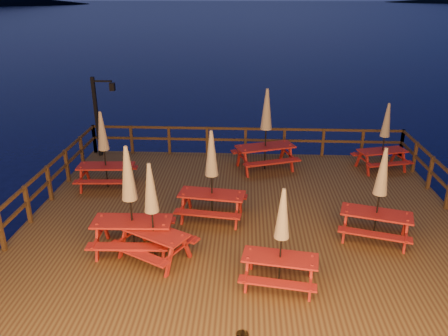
% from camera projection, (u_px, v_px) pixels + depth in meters
% --- Properties ---
extents(ground, '(500.00, 500.00, 0.00)m').
position_uv_depth(ground, '(244.00, 227.00, 12.49)').
color(ground, black).
rests_on(ground, ground).
extents(deck, '(12.00, 10.00, 0.40)m').
position_uv_depth(deck, '(244.00, 221.00, 12.41)').
color(deck, '#4B2E18').
rests_on(deck, ground).
extents(deck_piles, '(11.44, 9.44, 1.40)m').
position_uv_depth(deck_piles, '(244.00, 236.00, 12.60)').
color(deck_piles, '#3C2713').
rests_on(deck_piles, ground).
extents(railing, '(11.80, 9.75, 1.10)m').
position_uv_depth(railing, '(245.00, 166.00, 13.69)').
color(railing, '#3C2713').
rests_on(railing, deck).
extents(lamp_post, '(0.85, 0.18, 3.00)m').
position_uv_depth(lamp_post, '(100.00, 110.00, 16.11)').
color(lamp_post, black).
rests_on(lamp_post, deck).
extents(picnic_table_0, '(1.96, 1.69, 2.56)m').
position_uv_depth(picnic_table_0, '(212.00, 174.00, 11.67)').
color(picnic_table_0, maroon).
rests_on(picnic_table_0, deck).
extents(picnic_table_1, '(1.93, 1.60, 2.69)m').
position_uv_depth(picnic_table_1, '(130.00, 198.00, 10.19)').
color(picnic_table_1, maroon).
rests_on(picnic_table_1, deck).
extents(picnic_table_2, '(2.15, 2.04, 2.42)m').
position_uv_depth(picnic_table_2, '(152.00, 211.00, 9.93)').
color(picnic_table_2, maroon).
rests_on(picnic_table_2, deck).
extents(picnic_table_3, '(2.45, 2.24, 2.87)m').
position_uv_depth(picnic_table_3, '(266.00, 128.00, 14.95)').
color(picnic_table_3, maroon).
rests_on(picnic_table_3, deck).
extents(picnic_table_4, '(1.83, 1.53, 2.50)m').
position_uv_depth(picnic_table_4, '(104.00, 149.00, 13.60)').
color(picnic_table_4, maroon).
rests_on(picnic_table_4, deck).
extents(picnic_table_5, '(2.05, 1.84, 2.46)m').
position_uv_depth(picnic_table_5, '(380.00, 193.00, 10.71)').
color(picnic_table_5, maroon).
rests_on(picnic_table_5, deck).
extents(picnic_table_6, '(1.97, 1.77, 2.39)m').
position_uv_depth(picnic_table_6, '(385.00, 136.00, 15.01)').
color(picnic_table_6, maroon).
rests_on(picnic_table_6, deck).
extents(picnic_table_7, '(1.77, 1.54, 2.28)m').
position_uv_depth(picnic_table_7, '(281.00, 237.00, 9.02)').
color(picnic_table_7, maroon).
rests_on(picnic_table_7, deck).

